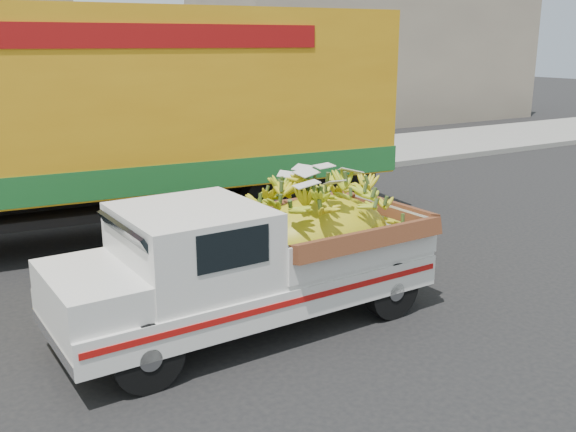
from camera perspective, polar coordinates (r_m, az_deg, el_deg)
ground at (r=8.17m, az=-4.20°, el=-8.36°), size 100.00×100.00×0.00m
curb at (r=13.95m, az=-16.39°, el=1.38°), size 60.00×0.25×0.15m
sidewalk at (r=15.95m, az=-18.37°, el=2.89°), size 60.00×4.00×0.14m
building_right at (r=28.15m, az=7.15°, el=14.58°), size 14.00×6.00×6.00m
pickup_truck at (r=7.57m, az=-1.29°, el=-3.49°), size 4.51×1.80×1.56m
semi_trailer at (r=10.94m, az=-20.95°, el=8.23°), size 12.04×3.59×3.80m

